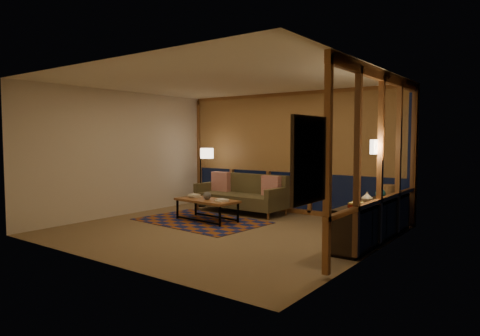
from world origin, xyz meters
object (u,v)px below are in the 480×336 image
Objects in this scene: sofa at (240,194)px; coffee_table at (207,210)px; bookshelf at (374,221)px; floor_lamp at (201,177)px.

coffee_table is (0.04, -1.19, -0.20)m from sofa.
bookshelf is (3.29, 0.38, 0.11)m from coffee_table.
sofa is at bearing 96.95° from coffee_table.
coffee_table is 2.01m from floor_lamp.
coffee_table is at bearing -86.84° from sofa.
coffee_table is 0.51× the size of bookshelf.
sofa is 3.44m from bookshelf.
floor_lamp is 4.80m from bookshelf.
bookshelf is at bearing 11.46° from coffee_table.
coffee_table is at bearing -23.89° from floor_lamp.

